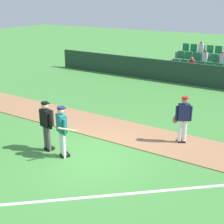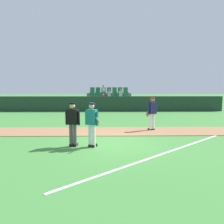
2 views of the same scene
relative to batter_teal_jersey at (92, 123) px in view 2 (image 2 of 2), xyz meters
The scene contains 8 objects.
ground_plane 1.31m from the batter_teal_jersey, 35.97° to the left, with size 80.00×80.00×0.00m, color #42843A.
infield_dirt_path 3.07m from the batter_teal_jersey, 75.72° to the left, with size 28.00×2.10×0.03m, color #9E704C.
foul_line_chalk 3.84m from the batter_teal_jersey, ahead, with size 12.00×0.10×0.01m, color white.
dugout_fence 11.25m from the batter_teal_jersey, 86.33° to the left, with size 20.00×0.16×1.33m, color #1E3828.
stadium_bleachers 13.12m from the batter_teal_jersey, 86.86° to the left, with size 4.45×2.95×2.30m.
batter_teal_jersey is the anchor object (origin of this frame).
umpire_home_plate 0.77m from the batter_teal_jersey, behind, with size 0.58×0.36×1.76m.
runner_navy_jersey 4.26m from the batter_teal_jersey, 46.28° to the left, with size 0.64×0.43×1.76m.
Camera 2 is at (-0.08, -9.36, 2.54)m, focal length 36.74 mm.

